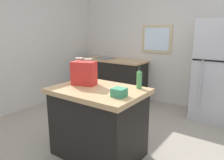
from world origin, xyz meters
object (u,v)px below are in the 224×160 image
refrigerator (220,71)px  shopping_bag (84,73)px  small_box (119,92)px  kitchen_island (98,122)px  bottle (139,79)px

refrigerator → shopping_bag: (-1.29, -2.05, 0.16)m
small_box → kitchen_island: bearing=163.8°
kitchen_island → refrigerator: refrigerator is taller
small_box → bottle: size_ratio=0.55×
refrigerator → small_box: (-0.64, -2.21, 0.05)m
refrigerator → bottle: (-0.62, -1.79, 0.12)m
kitchen_island → bottle: (0.40, 0.30, 0.56)m
shopping_bag → refrigerator: bearing=57.9°
kitchen_island → bottle: bearing=36.7°
shopping_bag → small_box: 0.68m
bottle → small_box: bearing=-92.6°
kitchen_island → bottle: 0.75m
refrigerator → bottle: bearing=-109.0°
kitchen_island → shopping_bag: 0.65m
shopping_bag → bottle: bearing=21.0°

